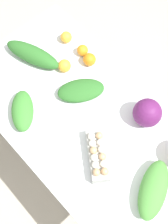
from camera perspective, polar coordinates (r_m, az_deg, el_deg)
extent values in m
plane|color=#B2A899|center=(2.43, 0.00, -7.92)|extent=(8.00, 8.00, 0.00)
cube|color=silver|center=(1.76, 0.00, -0.50)|extent=(1.47, 0.83, 0.03)
cylinder|color=brown|center=(2.47, -4.60, 11.25)|extent=(0.06, 0.06, 0.71)
sphere|color=#601E5B|center=(1.69, 11.50, -0.15)|extent=(0.16, 0.16, 0.16)
cube|color=#A8A8A3|center=(1.62, 2.51, -8.04)|extent=(0.27, 0.23, 0.06)
sphere|color=tan|center=(1.56, 3.84, -10.78)|extent=(0.04, 0.04, 0.04)
sphere|color=white|center=(1.57, 3.63, -9.45)|extent=(0.04, 0.04, 0.04)
sphere|color=tan|center=(1.58, 3.42, -8.14)|extent=(0.04, 0.04, 0.04)
sphere|color=white|center=(1.59, 3.22, -6.85)|extent=(0.04, 0.04, 0.04)
sphere|color=white|center=(1.60, 3.02, -5.58)|extent=(0.04, 0.04, 0.04)
sphere|color=tan|center=(1.61, 2.83, -4.33)|extent=(0.04, 0.04, 0.04)
sphere|color=tan|center=(1.55, 2.30, -10.97)|extent=(0.04, 0.04, 0.04)
sphere|color=white|center=(1.56, 2.11, -9.64)|extent=(0.04, 0.04, 0.04)
sphere|color=white|center=(1.57, 1.92, -8.32)|extent=(0.04, 0.04, 0.04)
sphere|color=tan|center=(1.58, 1.73, -7.03)|extent=(0.04, 0.04, 0.04)
sphere|color=white|center=(1.60, 1.55, -5.75)|extent=(0.04, 0.04, 0.04)
sphere|color=white|center=(1.61, 1.37, -4.50)|extent=(0.04, 0.04, 0.04)
ellipsoid|color=#2D6B28|center=(1.92, -9.39, 10.33)|extent=(0.38, 0.22, 0.10)
ellipsoid|color=#4C933D|center=(1.59, 12.57, -13.65)|extent=(0.26, 0.33, 0.09)
ellipsoid|color=#2D6B28|center=(1.77, -0.56, 3.97)|extent=(0.27, 0.31, 0.07)
ellipsoid|color=#3D8433|center=(1.73, -11.18, 0.24)|extent=(0.27, 0.25, 0.09)
sphere|color=orange|center=(1.93, -0.26, 11.23)|extent=(0.07, 0.07, 0.07)
sphere|color=#F9A833|center=(1.86, -3.58, 8.45)|extent=(0.08, 0.08, 0.08)
sphere|color=orange|center=(1.88, 1.00, 9.57)|extent=(0.08, 0.08, 0.08)
sphere|color=#F9A833|center=(1.99, -3.28, 13.51)|extent=(0.07, 0.07, 0.07)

